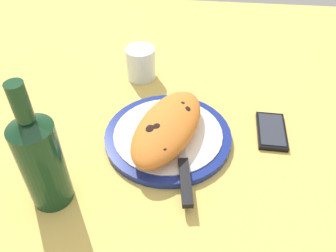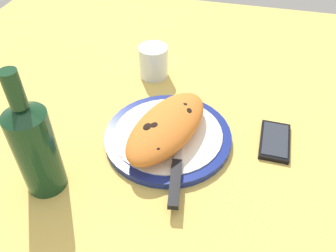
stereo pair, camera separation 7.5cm
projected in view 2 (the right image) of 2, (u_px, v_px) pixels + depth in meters
ground_plane at (168, 144)px, 78.40cm from camera, size 150.00×150.00×3.00cm
plate at (168, 136)px, 76.77cm from camera, size 27.64×27.64×1.89cm
calzone at (165, 126)px, 73.54cm from camera, size 27.23×18.57×5.61cm
fork at (143, 133)px, 75.79cm from camera, size 15.13×2.91×0.40cm
knife at (176, 169)px, 67.82cm from camera, size 25.84×5.75×1.20cm
smartphone at (275, 141)px, 76.16cm from camera, size 11.83×6.55×1.16cm
water_glass at (154, 63)px, 93.08cm from camera, size 7.72×7.72×8.57cm
wine_bottle at (35, 146)px, 61.40cm from camera, size 7.51×7.51×25.96cm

